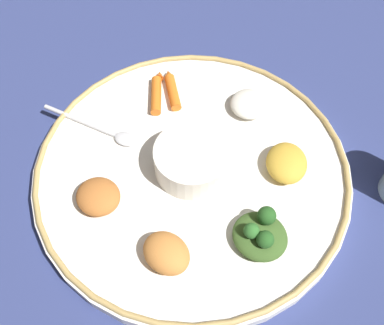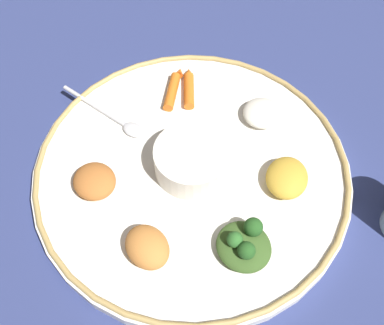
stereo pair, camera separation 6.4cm
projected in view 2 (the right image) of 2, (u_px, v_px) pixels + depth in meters
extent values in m
plane|color=navy|center=(192.00, 176.00, 0.67)|extent=(2.40, 2.40, 0.00)
cylinder|color=white|center=(192.00, 172.00, 0.66)|extent=(0.45, 0.45, 0.02)
torus|color=tan|center=(192.00, 167.00, 0.65)|extent=(0.45, 0.45, 0.01)
cylinder|color=silver|center=(192.00, 160.00, 0.63)|extent=(0.11, 0.11, 0.04)
cylinder|color=#99471E|center=(192.00, 152.00, 0.62)|extent=(0.09, 0.09, 0.01)
ellipsoid|color=silver|center=(133.00, 130.00, 0.68)|extent=(0.04, 0.04, 0.01)
cylinder|color=silver|center=(94.00, 105.00, 0.71)|extent=(0.10, 0.09, 0.01)
ellipsoid|color=#385623|center=(244.00, 247.00, 0.57)|extent=(0.10, 0.09, 0.02)
sphere|color=#23511E|center=(246.00, 250.00, 0.55)|extent=(0.02, 0.02, 0.02)
sphere|color=#23511E|center=(253.00, 227.00, 0.57)|extent=(0.02, 0.02, 0.02)
sphere|color=#2D6628|center=(235.00, 240.00, 0.56)|extent=(0.02, 0.02, 0.02)
cylinder|color=orange|center=(189.00, 91.00, 0.72)|extent=(0.07, 0.03, 0.02)
cone|color=orange|center=(189.00, 72.00, 0.74)|extent=(0.02, 0.02, 0.01)
cylinder|color=orange|center=(175.00, 91.00, 0.72)|extent=(0.07, 0.04, 0.02)
cone|color=orange|center=(180.00, 72.00, 0.74)|extent=(0.02, 0.02, 0.01)
ellipsoid|color=#B2662D|center=(95.00, 184.00, 0.62)|extent=(0.08, 0.08, 0.03)
ellipsoid|color=#C67A38|center=(147.00, 247.00, 0.57)|extent=(0.08, 0.07, 0.03)
ellipsoid|color=silver|center=(262.00, 113.00, 0.69)|extent=(0.07, 0.07, 0.02)
ellipsoid|color=gold|center=(287.00, 178.00, 0.62)|extent=(0.09, 0.08, 0.03)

